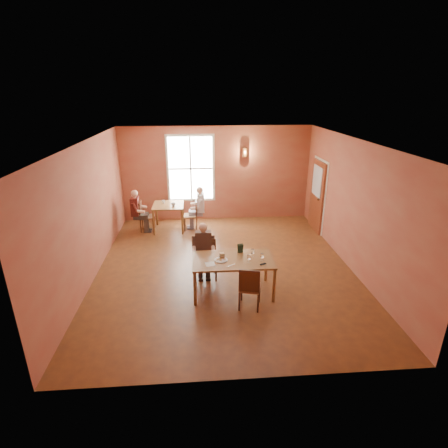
{
  "coord_description": "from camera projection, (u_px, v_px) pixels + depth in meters",
  "views": [
    {
      "loc": [
        -0.6,
        -7.48,
        4.01
      ],
      "look_at": [
        0.0,
        0.2,
        1.05
      ],
      "focal_mm": 28.0,
      "sensor_mm": 36.0,
      "label": 1
    }
  ],
  "objects": [
    {
      "name": "chair_diner_main",
      "position": [
        208.0,
        260.0,
        7.83
      ],
      "size": [
        0.39,
        0.39,
        0.88
      ],
      "primitive_type": null,
      "rotation": [
        0.0,
        0.0,
        3.14
      ],
      "color": "brown",
      "rests_on": "ground"
    },
    {
      "name": "diner_main",
      "position": [
        208.0,
        254.0,
        7.74
      ],
      "size": [
        0.48,
        0.48,
        1.21
      ],
      "primitive_type": null,
      "rotation": [
        0.0,
        0.0,
        3.14
      ],
      "color": "black",
      "rests_on": "ground"
    },
    {
      "name": "menu_stand",
      "position": [
        240.0,
        248.0,
        7.39
      ],
      "size": [
        0.13,
        0.08,
        0.2
      ],
      "primitive_type": "cube",
      "rotation": [
        0.0,
        0.0,
        0.22
      ],
      "color": "black",
      "rests_on": "main_table"
    },
    {
      "name": "diner_maroon",
      "position": [
        146.0,
        211.0,
        10.47
      ],
      "size": [
        0.5,
        0.5,
        1.25
      ],
      "primitive_type": null,
      "rotation": [
        0.0,
        0.0,
        -1.57
      ],
      "color": "#501513",
      "rests_on": "ground"
    },
    {
      "name": "main_table",
      "position": [
        233.0,
        276.0,
        7.28
      ],
      "size": [
        1.65,
        0.93,
        0.77
      ],
      "primitive_type": null,
      "color": "brown",
      "rests_on": "ground"
    },
    {
      "name": "goblet_b",
      "position": [
        262.0,
        257.0,
        7.04
      ],
      "size": [
        0.09,
        0.09,
        0.18
      ],
      "primitive_type": null,
      "rotation": [
        0.0,
        0.0,
        0.3
      ],
      "color": "white",
      "rests_on": "main_table"
    },
    {
      "name": "cup_b",
      "position": [
        164.0,
        202.0,
        10.56
      ],
      "size": [
        0.11,
        0.11,
        0.1
      ],
      "primitive_type": "imported",
      "rotation": [
        0.0,
        0.0,
        -0.08
      ],
      "color": "silver",
      "rests_on": "second_table"
    },
    {
      "name": "door",
      "position": [
        317.0,
        196.0,
        10.41
      ],
      "size": [
        0.12,
        1.04,
        2.1
      ],
      "primitive_type": "cube",
      "color": "maroon",
      "rests_on": "ground"
    },
    {
      "name": "wall_left",
      "position": [
        89.0,
        212.0,
        7.68
      ],
      "size": [
        0.04,
        7.0,
        3.0
      ],
      "primitive_type": "cube",
      "color": "brown",
      "rests_on": "ground"
    },
    {
      "name": "knife",
      "position": [
        231.0,
        265.0,
        6.88
      ],
      "size": [
        0.18,
        0.12,
        0.0
      ],
      "primitive_type": "cube",
      "rotation": [
        0.0,
        0.0,
        0.55
      ],
      "color": "white",
      "rests_on": "main_table"
    },
    {
      "name": "chair_diner_maroon",
      "position": [
        147.0,
        216.0,
        10.53
      ],
      "size": [
        0.41,
        0.41,
        0.92
      ],
      "primitive_type": null,
      "rotation": [
        0.0,
        0.0,
        -1.57
      ],
      "color": "#412711",
      "rests_on": "ground"
    },
    {
      "name": "ground",
      "position": [
        225.0,
        267.0,
        8.44
      ],
      "size": [
        6.0,
        7.0,
        0.01
      ],
      "primitive_type": "cube",
      "color": "brown",
      "rests_on": "ground"
    },
    {
      "name": "cup_a",
      "position": [
        173.0,
        204.0,
        10.32
      ],
      "size": [
        0.15,
        0.15,
        0.09
      ],
      "primitive_type": "imported",
      "rotation": [
        0.0,
        0.0,
        -0.32
      ],
      "color": "silver",
      "rests_on": "second_table"
    },
    {
      "name": "sunglasses",
      "position": [
        263.0,
        264.0,
        6.93
      ],
      "size": [
        0.14,
        0.1,
        0.02
      ],
      "primitive_type": "cube",
      "rotation": [
        0.0,
        0.0,
        0.47
      ],
      "color": "black",
      "rests_on": "main_table"
    },
    {
      "name": "napkin",
      "position": [
        210.0,
        264.0,
        6.93
      ],
      "size": [
        0.22,
        0.22,
        0.01
      ],
      "primitive_type": "cube",
      "rotation": [
        0.0,
        0.0,
        0.16
      ],
      "color": "white",
      "rests_on": "main_table"
    },
    {
      "name": "wall_right",
      "position": [
        353.0,
        205.0,
        8.12
      ],
      "size": [
        0.04,
        7.0,
        3.0
      ],
      "primitive_type": "cube",
      "color": "brown",
      "rests_on": "ground"
    },
    {
      "name": "chair_diner_white",
      "position": [
        190.0,
        215.0,
        10.62
      ],
      "size": [
        0.4,
        0.4,
        0.9
      ],
      "primitive_type": null,
      "rotation": [
        0.0,
        0.0,
        1.57
      ],
      "color": "#472A11",
      "rests_on": "ground"
    },
    {
      "name": "second_table",
      "position": [
        169.0,
        217.0,
        10.6
      ],
      "size": [
        0.91,
        0.91,
        0.8
      ],
      "primitive_type": null,
      "color": "#5E2C14",
      "rests_on": "ground"
    },
    {
      "name": "ceiling",
      "position": [
        225.0,
        141.0,
        7.36
      ],
      "size": [
        6.0,
        7.0,
        0.04
      ],
      "primitive_type": "cube",
      "color": "white",
      "rests_on": "wall_back"
    },
    {
      "name": "goblet_a",
      "position": [
        252.0,
        253.0,
        7.21
      ],
      "size": [
        0.08,
        0.08,
        0.18
      ],
      "primitive_type": null,
      "rotation": [
        0.0,
        0.0,
        -0.04
      ],
      "color": "white",
      "rests_on": "main_table"
    },
    {
      "name": "wall_front",
      "position": [
        245.0,
        292.0,
        4.64
      ],
      "size": [
        6.0,
        0.04,
        3.0
      ],
      "primitive_type": "cube",
      "color": "brown",
      "rests_on": "ground"
    },
    {
      "name": "wall_sconce",
      "position": [
        245.0,
        152.0,
        10.88
      ],
      "size": [
        0.16,
        0.16,
        0.28
      ],
      "primitive_type": "cylinder",
      "color": "brown",
      "rests_on": "wall_back"
    },
    {
      "name": "wall_back",
      "position": [
        216.0,
        174.0,
        11.16
      ],
      "size": [
        6.0,
        0.04,
        3.0
      ],
      "primitive_type": "cube",
      "color": "brown",
      "rests_on": "ground"
    },
    {
      "name": "goblet_c",
      "position": [
        249.0,
        258.0,
        6.96
      ],
      "size": [
        0.08,
        0.08,
        0.19
      ],
      "primitive_type": null,
      "rotation": [
        0.0,
        0.0,
        -0.09
      ],
      "color": "white",
      "rests_on": "main_table"
    },
    {
      "name": "window",
      "position": [
        191.0,
        169.0,
        10.98
      ],
      "size": [
        1.36,
        0.1,
        1.96
      ],
      "primitive_type": "cube",
      "color": "white",
      "rests_on": "wall_back"
    },
    {
      "name": "sandwich",
      "position": [
        222.0,
        256.0,
        7.15
      ],
      "size": [
        0.1,
        0.1,
        0.11
      ],
      "primitive_type": "cube",
      "rotation": [
        0.0,
        0.0,
        0.22
      ],
      "color": "#DCAE5C",
      "rests_on": "main_table"
    },
    {
      "name": "chair_empty",
      "position": [
        250.0,
        286.0,
        6.77
      ],
      "size": [
        0.48,
        0.48,
        0.9
      ],
      "primitive_type": null,
      "rotation": [
        0.0,
        0.0,
        -0.25
      ],
      "color": "#422315",
      "rests_on": "ground"
    },
    {
      "name": "diner_white",
      "position": [
        191.0,
        209.0,
        10.56
      ],
      "size": [
        0.5,
        0.5,
        1.26
      ],
      "primitive_type": null,
      "rotation": [
        0.0,
        0.0,
        1.57
      ],
      "color": "white",
      "rests_on": "ground"
    },
    {
      "name": "plate_food",
      "position": [
        221.0,
        260.0,
        7.08
      ],
      "size": [
        0.33,
        0.33,
        0.03
      ],
      "primitive_type": "cylinder",
      "rotation": [
        0.0,
        0.0,
        -0.27
      ],
      "color": "white",
      "rests_on": "main_table"
    }
  ]
}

